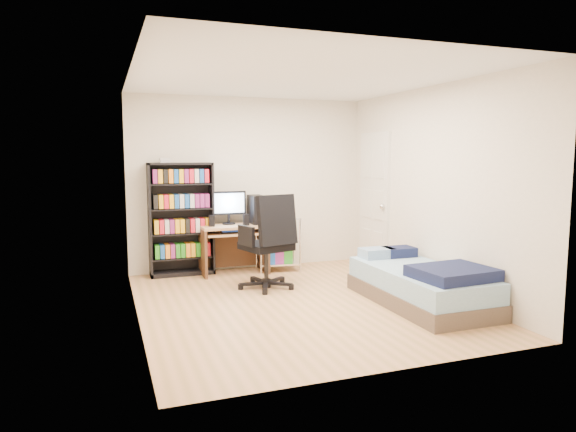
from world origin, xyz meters
name	(u,v)px	position (x,y,z in m)	size (l,w,h in m)	color
room	(298,193)	(0.00, 0.00, 1.25)	(3.58, 4.08, 2.58)	tan
media_shelf	(181,218)	(-1.03, 1.84, 0.80)	(0.88, 0.29, 1.63)	black
computer_desk	(239,229)	(-0.23, 1.73, 0.63)	(0.92, 0.54, 1.16)	tan
office_chair	(268,259)	(-0.12, 0.71, 0.38)	(0.87, 0.87, 1.20)	black
wire_cart	(278,228)	(0.32, 1.65, 0.63)	(0.64, 0.49, 0.96)	white
bed	(421,284)	(1.28, -0.53, 0.23)	(0.91, 1.82, 0.52)	brown
door	(374,201)	(1.72, 1.35, 1.00)	(0.12, 0.80, 2.00)	silver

